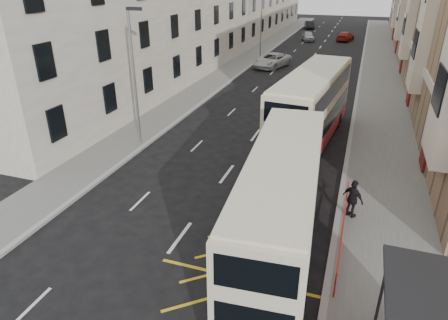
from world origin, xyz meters
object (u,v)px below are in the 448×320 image
at_px(street_lamp_far, 262,19).
at_px(car_red, 345,36).
at_px(double_decker_front, 280,206).
at_px(double_decker_rear, 311,108).
at_px(pedestrian_far, 353,199).
at_px(car_dark, 309,25).
at_px(street_lamp_near, 134,71).
at_px(white_van, 272,60).
at_px(car_silver, 308,36).

distance_m(street_lamp_far, car_red, 19.95).
xyz_separation_m(double_decker_front, double_decker_rear, (-0.50, 11.52, 0.16)).
distance_m(double_decker_front, pedestrian_far, 4.36).
height_order(car_dark, car_red, car_dark).
distance_m(street_lamp_near, car_dark, 60.10).
height_order(double_decker_rear, white_van, double_decker_rear).
xyz_separation_m(pedestrian_far, car_red, (-3.57, 51.54, -0.34)).
relative_size(double_decker_rear, car_dark, 2.72).
height_order(white_van, car_red, white_van).
relative_size(street_lamp_far, pedestrian_far, 4.55).
relative_size(white_van, car_red, 1.16).
bearing_deg(white_van, pedestrian_far, -55.08).
relative_size(pedestrian_far, car_silver, 0.43).
height_order(double_decker_front, pedestrian_far, double_decker_front).
bearing_deg(street_lamp_near, double_decker_front, -36.71).
bearing_deg(car_dark, street_lamp_far, -107.80).
bearing_deg(double_decker_front, double_decker_rear, 87.94).
bearing_deg(pedestrian_far, street_lamp_near, 16.86).
bearing_deg(car_dark, pedestrian_far, -94.51).
bearing_deg(white_van, car_red, 89.46).
bearing_deg(street_lamp_near, car_silver, 85.27).
bearing_deg(double_decker_front, car_dark, 92.58).
relative_size(double_decker_front, car_silver, 2.63).
distance_m(street_lamp_near, pedestrian_far, 14.04).
xyz_separation_m(car_silver, car_red, (5.53, 1.89, -0.01)).
distance_m(street_lamp_near, double_decker_front, 13.13).
xyz_separation_m(street_lamp_near, car_dark, (1.89, 59.94, -3.94)).
bearing_deg(car_red, double_decker_front, 102.46).
bearing_deg(car_dark, car_red, -74.04).
xyz_separation_m(car_dark, car_red, (7.39, -12.73, -0.01)).
height_order(pedestrian_far, car_red, pedestrian_far).
relative_size(double_decker_front, car_red, 2.26).
xyz_separation_m(street_lamp_far, double_decker_front, (10.34, -37.71, -2.49)).
bearing_deg(pedestrian_far, car_silver, -44.13).
distance_m(pedestrian_far, white_van, 30.78).
height_order(pedestrian_far, white_van, pedestrian_far).
bearing_deg(street_lamp_far, double_decker_front, -74.67).
relative_size(double_decker_front, double_decker_rear, 0.93).
xyz_separation_m(street_lamp_near, car_silver, (3.75, 45.32, -3.94)).
height_order(street_lamp_near, pedestrian_far, street_lamp_near).
xyz_separation_m(street_lamp_far, car_red, (9.28, 17.21, -3.95)).
height_order(street_lamp_near, street_lamp_far, same).
height_order(street_lamp_far, double_decker_rear, street_lamp_far).
height_order(car_silver, car_dark, car_dark).
distance_m(street_lamp_near, street_lamp_far, 30.00).
height_order(double_decker_front, car_red, double_decker_front).
height_order(double_decker_rear, car_dark, double_decker_rear).
bearing_deg(street_lamp_near, pedestrian_far, -18.61).
bearing_deg(double_decker_front, pedestrian_far, 48.76).
xyz_separation_m(pedestrian_far, car_dark, (-10.97, 64.27, -0.33)).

